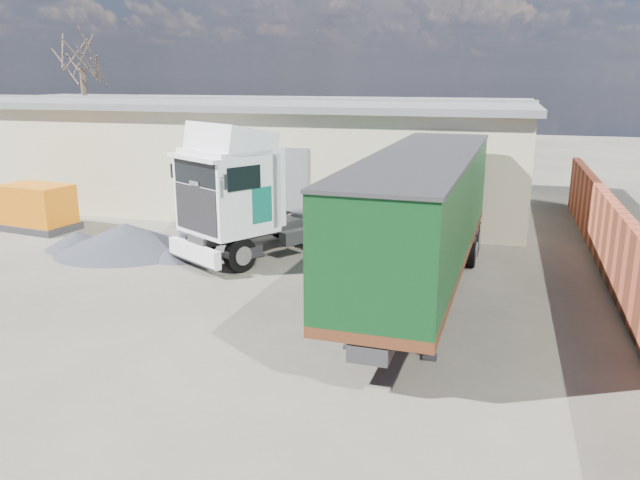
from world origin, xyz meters
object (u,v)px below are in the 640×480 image
(tractor_unit, at_px, (249,201))
(orange_skip, at_px, (38,210))
(panel_van, at_px, (213,208))
(bare_tree, at_px, (80,52))
(box_trailer, at_px, (422,211))

(tractor_unit, bearing_deg, orange_skip, -156.44)
(orange_skip, bearing_deg, tractor_unit, 1.05)
(panel_van, bearing_deg, bare_tree, 124.56)
(panel_van, relative_size, orange_skip, 1.57)
(tractor_unit, relative_size, orange_skip, 2.26)
(tractor_unit, xyz_separation_m, orange_skip, (-10.50, 1.34, -1.25))
(bare_tree, bearing_deg, tractor_unit, -39.90)
(box_trailer, distance_m, orange_skip, 17.59)
(tractor_unit, bearing_deg, bare_tree, 170.94)
(box_trailer, bearing_deg, bare_tree, 146.60)
(tractor_unit, relative_size, panel_van, 1.44)
(panel_van, bearing_deg, box_trailer, -47.54)
(bare_tree, xyz_separation_m, tractor_unit, (17.08, -14.28, -5.81))
(bare_tree, height_order, panel_van, bare_tree)
(bare_tree, xyz_separation_m, orange_skip, (6.59, -12.94, -7.06))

